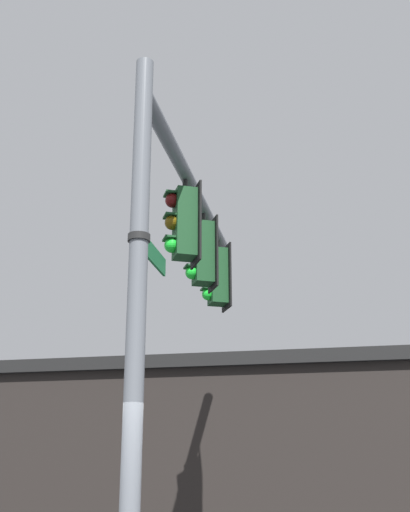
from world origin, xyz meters
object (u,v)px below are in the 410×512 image
object	(u,v)px
traffic_light_nearest_pole	(183,223)
traffic_light_mid_inner	(202,253)
traffic_light_mid_outer	(217,276)
street_name_sign	(148,249)

from	to	relation	value
traffic_light_nearest_pole	traffic_light_mid_inner	world-z (taller)	same
traffic_light_mid_inner	traffic_light_mid_outer	bearing A→B (deg)	-26.53
traffic_light_nearest_pole	traffic_light_mid_outer	world-z (taller)	same
traffic_light_nearest_pole	traffic_light_mid_inner	xyz separation A→B (m)	(1.22, -0.61, 0.00)
traffic_light_nearest_pole	traffic_light_mid_inner	size ratio (longest dim) A/B	1.00
traffic_light_mid_inner	street_name_sign	world-z (taller)	traffic_light_mid_inner
traffic_light_mid_inner	street_name_sign	distance (m)	3.36
traffic_light_nearest_pole	street_name_sign	distance (m)	2.11
traffic_light_nearest_pole	street_name_sign	size ratio (longest dim) A/B	1.17
traffic_light_nearest_pole	traffic_light_mid_outer	bearing A→B (deg)	-26.53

